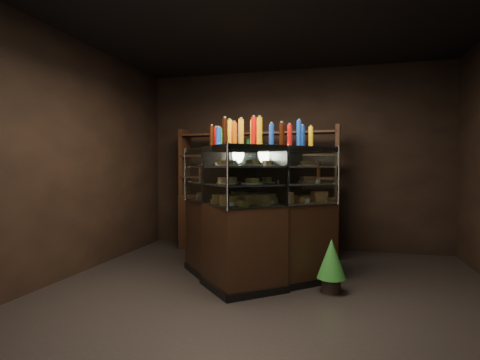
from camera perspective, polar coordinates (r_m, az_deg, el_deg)
name	(u,v)px	position (r m, az deg, el deg)	size (l,w,h in m)	color
ground	(265,297)	(4.13, 3.89, -17.38)	(5.00, 5.00, 0.00)	black
room_shell	(266,112)	(3.94, 3.96, 10.30)	(5.02, 5.02, 3.01)	black
display_case	(250,237)	(4.53, 1.55, -8.64)	(2.04, 1.62, 1.62)	black
food_display	(250,182)	(4.45, 1.53, -0.29)	(1.56, 1.13, 0.49)	gold
bottles_top	(250,135)	(4.47, 1.57, 6.84)	(1.38, 0.99, 0.30)	#147223
potted_conifer	(331,258)	(4.28, 13.76, -11.44)	(0.31, 0.31, 0.67)	black
back_shelving	(257,215)	(6.06, 2.54, -5.28)	(2.60, 0.53, 2.00)	black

